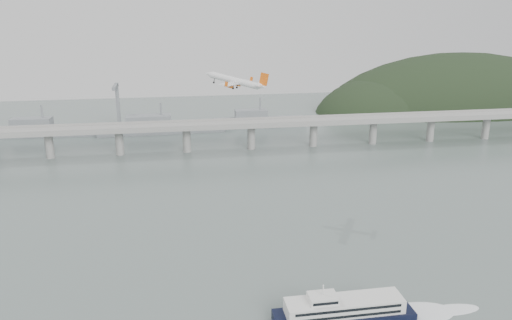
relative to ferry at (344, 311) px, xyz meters
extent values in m
plane|color=#566461|center=(-18.04, 26.94, -4.20)|extent=(900.00, 900.00, 0.00)
cube|color=gray|center=(-18.04, 226.94, 15.80)|extent=(800.00, 22.00, 2.20)
cube|color=gray|center=(-18.04, 216.44, 17.80)|extent=(800.00, 0.60, 1.80)
cube|color=gray|center=(-18.04, 237.44, 17.80)|extent=(800.00, 0.60, 1.80)
cylinder|color=gray|center=(-148.04, 226.94, 5.30)|extent=(6.00, 6.00, 21.00)
cylinder|color=gray|center=(-98.04, 226.94, 5.30)|extent=(6.00, 6.00, 21.00)
cylinder|color=gray|center=(-48.04, 226.94, 5.30)|extent=(6.00, 6.00, 21.00)
cylinder|color=gray|center=(1.96, 226.94, 5.30)|extent=(6.00, 6.00, 21.00)
cylinder|color=gray|center=(51.96, 226.94, 5.30)|extent=(6.00, 6.00, 21.00)
cylinder|color=gray|center=(101.96, 226.94, 5.30)|extent=(6.00, 6.00, 21.00)
cylinder|color=gray|center=(151.96, 226.94, 5.30)|extent=(6.00, 6.00, 21.00)
cylinder|color=gray|center=(201.96, 226.94, 5.30)|extent=(6.00, 6.00, 21.00)
ellipsoid|color=black|center=(251.96, 356.94, -22.20)|extent=(320.00, 150.00, 156.00)
ellipsoid|color=black|center=(156.96, 346.94, -16.20)|extent=(140.00, 110.00, 96.00)
cube|color=slate|center=(-168.04, 296.94, -0.20)|extent=(95.67, 20.15, 8.00)
cube|color=slate|center=(-177.54, 296.94, 7.80)|extent=(33.90, 15.02, 8.00)
cylinder|color=slate|center=(-168.04, 296.94, 15.80)|extent=(1.60, 1.60, 14.00)
cube|color=slate|center=(-68.04, 291.94, -0.20)|extent=(110.55, 21.43, 8.00)
cube|color=slate|center=(-79.04, 291.94, 7.80)|extent=(39.01, 16.73, 8.00)
cylinder|color=slate|center=(-68.04, 291.94, 15.80)|extent=(1.60, 1.60, 14.00)
cube|color=slate|center=(21.96, 301.94, -0.20)|extent=(85.00, 13.60, 8.00)
cube|color=slate|center=(13.46, 301.94, 7.80)|extent=(29.75, 11.90, 8.00)
cylinder|color=slate|center=(21.96, 301.94, 15.80)|extent=(1.60, 1.60, 14.00)
cube|color=slate|center=(-108.04, 326.94, 15.80)|extent=(3.00, 3.00, 40.00)
cube|color=slate|center=(-108.04, 316.94, 33.80)|extent=(3.00, 28.00, 3.00)
cube|color=black|center=(0.00, 0.00, -2.21)|extent=(49.90, 12.18, 3.99)
cube|color=silver|center=(0.00, 0.00, 2.28)|extent=(41.91, 10.16, 4.98)
cube|color=black|center=(0.02, -5.03, 3.57)|extent=(37.88, 0.33, 1.00)
cube|color=black|center=(0.02, -5.03, 1.18)|extent=(37.88, 0.33, 1.00)
cube|color=black|center=(-0.02, 5.04, 3.57)|extent=(37.88, 0.33, 1.00)
cube|color=black|center=(-0.02, 5.04, 1.18)|extent=(37.88, 0.33, 1.00)
cube|color=silver|center=(-7.97, -0.03, 6.06)|extent=(10.00, 7.02, 2.59)
cube|color=black|center=(-7.96, -3.57, 6.06)|extent=(8.97, 0.16, 1.00)
cylinder|color=silver|center=(-7.97, -0.03, 9.25)|extent=(0.50, 0.50, 3.99)
ellipsoid|color=white|center=(27.91, 0.12, -4.15)|extent=(28.77, 14.48, 0.20)
ellipsoid|color=white|center=(41.87, 0.19, -4.15)|extent=(21.57, 7.27, 0.20)
cylinder|color=silver|center=(-25.62, 101.74, 67.60)|extent=(23.16, 17.32, 7.76)
cone|color=silver|center=(-37.93, 109.27, 70.17)|extent=(5.33, 5.06, 3.92)
cone|color=silver|center=(-12.85, 93.95, 65.41)|extent=(6.03, 5.34, 4.08)
cube|color=silver|center=(-25.02, 101.31, 66.54)|extent=(19.89, 29.04, 2.72)
cube|color=silver|center=(-13.51, 94.39, 66.20)|extent=(8.14, 10.93, 1.30)
cube|color=#DF590F|center=(-12.21, 93.78, 69.01)|extent=(4.68, 2.67, 6.59)
cylinder|color=#DF590F|center=(-23.81, 106.39, 65.26)|extent=(4.63, 4.08, 2.77)
cylinder|color=black|center=(-25.43, 107.38, 65.60)|extent=(1.69, 2.06, 2.13)
cube|color=silver|center=(-23.65, 106.35, 66.16)|extent=(2.23, 1.42, 1.49)
cylinder|color=#DF590F|center=(-28.98, 97.76, 65.78)|extent=(4.63, 4.08, 2.77)
cylinder|color=black|center=(-30.60, 98.75, 66.12)|extent=(1.69, 2.06, 2.13)
cube|color=silver|center=(-28.82, 97.72, 66.68)|extent=(2.23, 1.42, 1.49)
cylinder|color=black|center=(-24.09, 103.42, 64.80)|extent=(0.83, 0.55, 2.24)
cylinder|color=black|center=(-24.26, 103.47, 63.81)|extent=(1.21, 0.88, 1.19)
cylinder|color=black|center=(-26.53, 99.35, 65.04)|extent=(0.83, 0.55, 2.24)
cylinder|color=black|center=(-26.71, 99.39, 64.05)|extent=(1.21, 0.88, 1.19)
cylinder|color=black|center=(-35.31, 107.50, 67.01)|extent=(0.83, 0.55, 2.24)
cylinder|color=black|center=(-35.48, 107.55, 66.02)|extent=(1.21, 0.88, 1.19)
cube|color=#DF590F|center=(-15.29, 113.65, 66.50)|extent=(1.71, 1.01, 2.43)
cube|color=#DF590F|center=(-31.28, 86.98, 68.10)|extent=(1.71, 1.01, 2.43)
camera|label=1|loc=(-55.25, -145.31, 102.85)|focal=35.00mm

